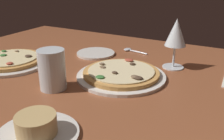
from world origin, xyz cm
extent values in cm
cube|color=brown|center=(0.00, 0.00, 2.00)|extent=(150.00, 110.00, 4.00)
cylinder|color=silver|center=(-4.21, -4.56, 4.50)|extent=(28.65, 28.65, 1.00)
cylinder|color=#C68C47|center=(-4.21, -4.56, 5.60)|extent=(24.52, 24.52, 1.20)
cylinder|color=beige|center=(-4.21, -4.56, 6.40)|extent=(21.31, 21.31, 0.40)
ellipsoid|color=#4C3828|center=(-11.78, -0.58, 6.98)|extent=(2.69, 2.32, 0.75)
ellipsoid|color=brown|center=(-10.59, -0.83, 6.97)|extent=(2.47, 2.17, 0.75)
ellipsoid|color=#4C3828|center=(-3.79, -0.93, 6.97)|extent=(1.86, 1.49, 0.74)
ellipsoid|color=brown|center=(3.63, -5.73, 6.98)|extent=(1.95, 1.41, 0.76)
ellipsoid|color=#AD4733|center=(-2.71, -13.64, 6.99)|extent=(3.18, 2.26, 0.78)
ellipsoid|color=#4C3828|center=(-5.29, -10.78, 6.95)|extent=(1.94, 1.90, 0.69)
ellipsoid|color=brown|center=(2.12, -3.58, 6.82)|extent=(2.16, 1.67, 0.45)
ellipsoid|color=#387033|center=(-1.52, 4.03, 6.89)|extent=(2.71, 2.43, 0.59)
cylinder|color=silver|center=(37.71, 3.63, 4.50)|extent=(28.44, 28.44, 1.00)
cylinder|color=#C68C47|center=(37.71, 3.63, 5.60)|extent=(23.71, 23.71, 1.20)
cylinder|color=beige|center=(37.71, 3.63, 6.40)|extent=(20.13, 20.13, 0.40)
ellipsoid|color=#387033|center=(45.00, 0.22, 6.91)|extent=(2.18, 1.62, 0.61)
ellipsoid|color=#AD4733|center=(31.43, 8.85, 6.94)|extent=(2.34, 2.24, 0.68)
ellipsoid|color=#937556|center=(40.62, -2.40, 6.92)|extent=(1.82, 1.30, 0.64)
ellipsoid|color=#4C3828|center=(31.88, 0.33, 6.95)|extent=(2.63, 2.31, 0.71)
ellipsoid|color=#387033|center=(41.15, 3.49, 6.85)|extent=(2.48, 2.41, 0.50)
cylinder|color=silver|center=(-2.98, 31.63, 4.40)|extent=(17.45, 17.45, 0.80)
cylinder|color=tan|center=(-2.98, 31.63, 6.93)|extent=(8.44, 8.44, 4.26)
cylinder|color=silver|center=(-16.34, -21.55, 4.20)|extent=(7.47, 7.47, 0.40)
cylinder|color=silver|center=(-16.34, -21.55, 8.25)|extent=(0.80, 0.80, 7.71)
cone|color=silver|center=(-16.34, -21.55, 16.79)|extent=(7.33, 7.33, 9.36)
cone|color=#5B0F19|center=(-16.34, -21.55, 14.12)|extent=(2.84, 2.84, 4.03)
cylinder|color=silver|center=(9.64, 12.00, 9.87)|extent=(7.79, 7.79, 11.74)
cylinder|color=silver|center=(9.64, 12.00, 7.21)|extent=(7.17, 7.17, 6.43)
cylinder|color=silver|center=(15.85, -21.10, 4.45)|extent=(15.55, 15.55, 0.90)
ellipsoid|color=silver|center=(6.75, -32.48, 4.50)|extent=(3.49, 4.45, 1.00)
cylinder|color=silver|center=(1.86, -31.56, 4.35)|extent=(9.91, 2.53, 0.70)
camera|label=1|loc=(-37.69, 62.69, 36.24)|focal=40.50mm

